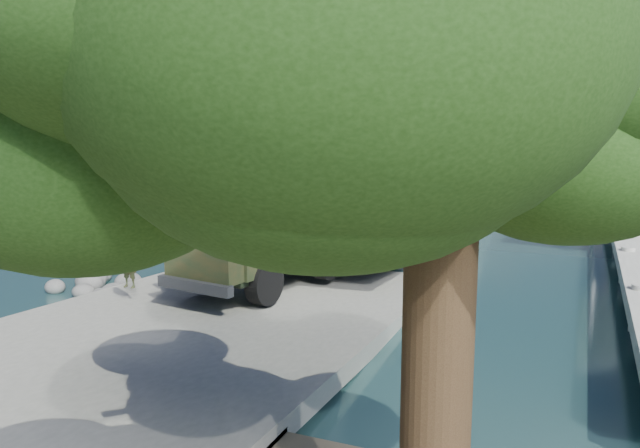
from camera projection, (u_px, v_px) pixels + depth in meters
The scene contains 8 objects.
ground at pixel (225, 323), 18.80m from camera, with size 1400.00×1400.00×0.00m, color #1C4344.
boat_ramp at pixel (207, 325), 17.86m from camera, with size 10.00×18.00×0.50m, color gray.
shoreline_rocks at pixel (79, 297), 21.65m from camera, with size 3.20×5.60×0.90m, color #605F5D, non-canonical shape.
distant_headlands at pixel (640, 131), 508.50m from camera, with size 1000.00×240.00×48.00m, color #425A38, non-canonical shape.
landing_craft at pixel (412, 201), 40.90m from camera, with size 12.46×37.80×11.05m.
military_truck at pixel (289, 221), 21.97m from camera, with size 4.02×9.24×4.15m.
soldier at pixel (129, 275), 19.42m from camera, with size 0.58×0.38×1.60m, color #20331C.
overhang_tree at pixel (398, 112), 6.01m from camera, with size 8.34×7.68×7.57m.
Camera 1 is at (9.69, -15.54, 5.95)m, focal length 35.00 mm.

